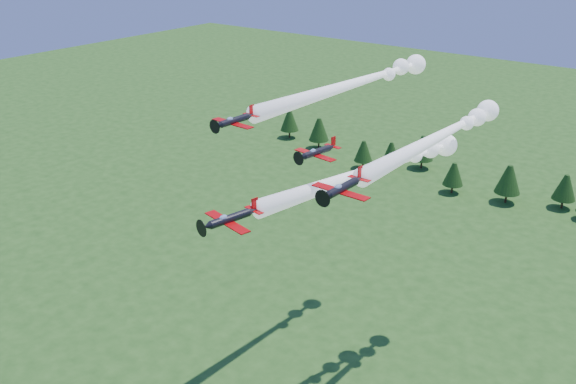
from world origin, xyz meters
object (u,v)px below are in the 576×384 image
Objects in this scene: plane_left at (359,82)px; plane_slot at (317,152)px; plane_lead at (380,168)px; plane_right at (443,134)px.

plane_slot is at bearing -68.38° from plane_left.
plane_slot is at bearing -93.52° from plane_lead.
plane_left is at bearing 146.58° from plane_lead.
plane_right is at bearing -4.84° from plane_left.
plane_right is at bearing 69.98° from plane_lead.
plane_lead is 18.59m from plane_left.
plane_left is (-11.09, 11.57, 9.41)m from plane_lead.
plane_slot reaches higher than plane_right.
plane_right reaches higher than plane_lead.
plane_left is 1.07× the size of plane_right.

